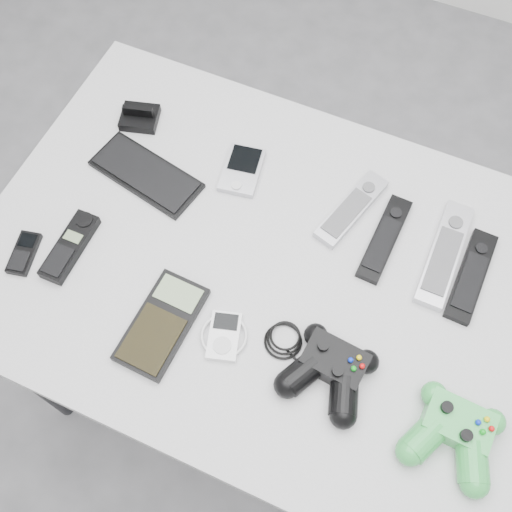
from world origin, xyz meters
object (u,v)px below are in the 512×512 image
at_px(controller_black, 331,369).
at_px(controller_green, 455,432).
at_px(remote_black_a, 385,238).
at_px(mp3_player, 224,336).
at_px(cordless_handset, 70,246).
at_px(pda_keyboard, 146,174).
at_px(remote_black_b, 471,275).
at_px(desk, 288,287).
at_px(remote_silver_a, 352,208).
at_px(pda, 242,170).
at_px(remote_silver_b, 445,254).
at_px(mobile_phone, 24,253).
at_px(calculator, 162,324).

bearing_deg(controller_black, controller_green, 1.05).
bearing_deg(remote_black_a, mp3_player, -120.88).
xyz_separation_m(mp3_player, controller_green, (0.42, -0.00, 0.02)).
bearing_deg(cordless_handset, pda_keyboard, 75.44).
distance_m(pda_keyboard, remote_black_b, 0.67).
height_order(desk, remote_silver_a, remote_silver_a).
height_order(desk, pda_keyboard, pda_keyboard).
relative_size(cordless_handset, controller_black, 0.59).
distance_m(remote_black_a, remote_black_b, 0.17).
bearing_deg(controller_black, pda, 139.44).
relative_size(pda_keyboard, pda, 2.00).
distance_m(remote_silver_b, mobile_phone, 0.80).
height_order(pda_keyboard, pda, pda).
bearing_deg(calculator, mp3_player, 14.99).
distance_m(mobile_phone, cordless_handset, 0.09).
bearing_deg(pda, remote_silver_a, -8.96).
height_order(pda, calculator, same).
distance_m(desk, pda, 0.26).
xyz_separation_m(pda, controller_green, (0.53, -0.34, 0.02)).
bearing_deg(cordless_handset, desk, 16.48).
bearing_deg(controller_black, cordless_handset, -177.58).
bearing_deg(remote_black_b, remote_silver_a, 171.36).
bearing_deg(pda_keyboard, mobile_phone, -104.94).
xyz_separation_m(desk, remote_silver_a, (0.06, 0.17, 0.08)).
bearing_deg(mp3_player, remote_silver_a, 53.94).
height_order(pda_keyboard, mobile_phone, same).
distance_m(pda, controller_black, 0.45).
height_order(cordless_handset, controller_green, controller_green).
bearing_deg(remote_silver_a, remote_black_b, 5.56).
relative_size(pda, remote_silver_b, 0.50).
bearing_deg(pda, remote_black_a, -15.76).
relative_size(pda, mp3_player, 1.29).
bearing_deg(controller_black, remote_silver_a, 108.48).
xyz_separation_m(pda_keyboard, mobile_phone, (-0.13, -0.25, 0.00)).
xyz_separation_m(remote_black_b, cordless_handset, (-0.72, -0.25, 0.00)).
distance_m(remote_black_b, remote_silver_b, 0.06).
distance_m(desk, remote_black_b, 0.35).
distance_m(pda_keyboard, mp3_player, 0.38).
relative_size(remote_black_b, cordless_handset, 1.30).
bearing_deg(remote_black_b, remote_black_a, 178.50).
distance_m(cordless_handset, mp3_player, 0.35).
height_order(mobile_phone, controller_green, controller_green).
height_order(calculator, mp3_player, calculator).
relative_size(remote_black_b, mobile_phone, 2.19).
height_order(pda, remote_silver_a, remote_silver_a).
xyz_separation_m(pda, mobile_phone, (-0.30, -0.34, -0.00)).
relative_size(pda, remote_black_b, 0.59).
height_order(remote_silver_a, controller_green, controller_green).
relative_size(cordless_handset, calculator, 0.79).
bearing_deg(pda, mp3_player, -80.43).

